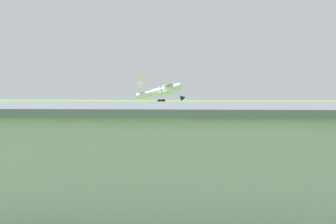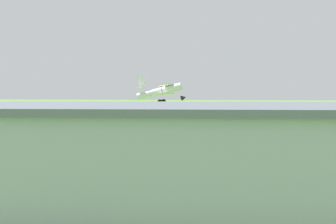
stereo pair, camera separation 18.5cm
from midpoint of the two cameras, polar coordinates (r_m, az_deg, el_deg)
name	(u,v)px [view 1 (the left image)]	position (r m, az deg, el deg)	size (l,w,h in m)	color
ground_plane	(181,136)	(66.56, 1.43, -2.85)	(400.00, 400.00, 0.00)	#568438
hangar	(203,161)	(24.69, 3.89, -5.79)	(25.03, 11.91, 5.76)	#99A3AD
biplane	(161,91)	(68.32, -0.90, 2.47)	(7.50, 8.42, 4.18)	silver
car_orange	(49,164)	(37.48, -13.95, -6.01)	(2.05, 4.34, 1.71)	orange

